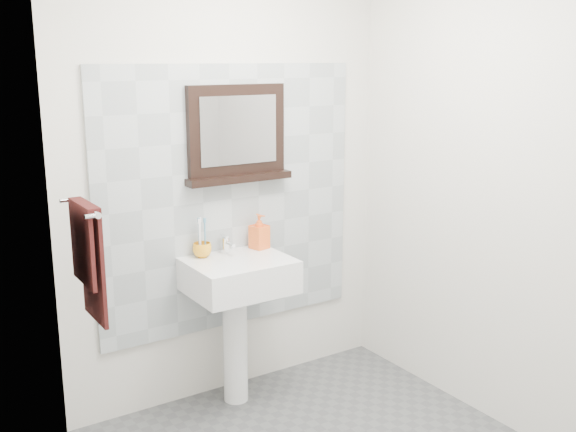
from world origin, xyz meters
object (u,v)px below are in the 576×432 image
at_px(hand_towel, 88,253).
at_px(pedestal_sink, 238,291).
at_px(soap_dispenser, 259,231).
at_px(framed_mirror, 237,136).
at_px(toothbrush_cup, 202,250).

bearing_deg(hand_towel, pedestal_sink, 12.41).
bearing_deg(soap_dispenser, framed_mirror, 133.65).
bearing_deg(framed_mirror, toothbrush_cup, -169.44).
bearing_deg(pedestal_sink, toothbrush_cup, 136.16).
height_order(toothbrush_cup, soap_dispenser, soap_dispenser).
bearing_deg(hand_towel, soap_dispenser, 16.10).
height_order(soap_dispenser, hand_towel, hand_towel).
bearing_deg(toothbrush_cup, soap_dispenser, -3.15).
relative_size(pedestal_sink, soap_dispenser, 4.77).
distance_m(toothbrush_cup, hand_towel, 0.81).
height_order(toothbrush_cup, hand_towel, hand_towel).
xyz_separation_m(toothbrush_cup, soap_dispenser, (0.35, -0.02, 0.06)).
height_order(pedestal_sink, toothbrush_cup, pedestal_sink).
xyz_separation_m(soap_dispenser, framed_mirror, (-0.10, 0.07, 0.55)).
bearing_deg(pedestal_sink, framed_mirror, 59.47).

